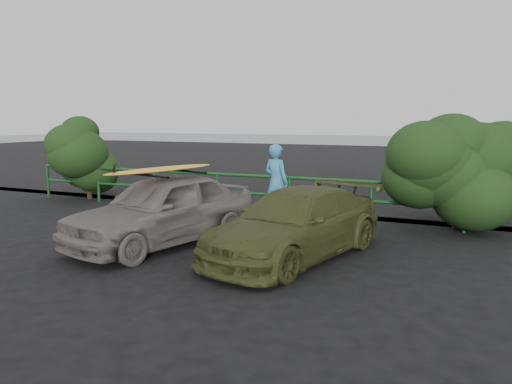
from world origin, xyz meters
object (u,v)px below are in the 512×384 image
sedan (163,209)px  man (276,182)px  olive_vehicle (295,224)px  surfboard (162,169)px  guardrail (252,195)px

sedan → man: man is taller
man → sedan: bearing=88.9°
olive_vehicle → man: man is taller
man → surfboard: (-1.11, -3.10, 0.55)m
guardrail → man: man is taller
sedan → olive_vehicle: sedan is taller
man → surfboard: bearing=88.9°
guardrail → man: size_ratio=7.61×
sedan → surfboard: bearing=0.0°
man → surfboard: size_ratio=0.70×
surfboard → man: bearing=84.5°
guardrail → surfboard: bearing=-95.3°
sedan → man: (1.11, 3.10, 0.23)m
guardrail → surfboard: size_ratio=5.34×
olive_vehicle → man: size_ratio=2.24×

